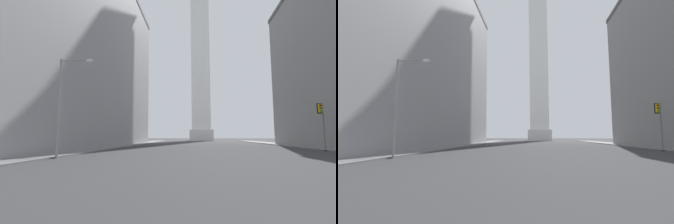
{
  "view_description": "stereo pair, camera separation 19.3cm",
  "coord_description": "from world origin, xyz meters",
  "views": [
    {
      "loc": [
        -2.28,
        -0.97,
        1.83
      ],
      "look_at": [
        -9.41,
        57.12,
        8.15
      ],
      "focal_mm": 24.0,
      "sensor_mm": 36.0,
      "label": 1
    },
    {
      "loc": [
        -2.08,
        -0.94,
        1.83
      ],
      "look_at": [
        -9.41,
        57.12,
        8.15
      ],
      "focal_mm": 24.0,
      "sensor_mm": 36.0,
      "label": 2
    }
  ],
  "objects": [
    {
      "name": "obelisk",
      "position": [
        0.0,
        92.14,
        37.19
      ],
      "size": [
        9.35,
        9.35,
        76.65
      ],
      "color": "silver",
      "rests_on": "ground_plane"
    },
    {
      "name": "sidewalk_right",
      "position": [
        16.34,
        33.17,
        0.07
      ],
      "size": [
        5.0,
        110.56,
        0.15
      ],
      "primitive_type": "cube",
      "color": "slate",
      "rests_on": "ground_plane"
    },
    {
      "name": "traffic_light_mid_right",
      "position": [
        13.51,
        29.28,
        3.98
      ],
      "size": [
        0.76,
        0.52,
        6.04
      ],
      "color": "slate",
      "rests_on": "ground_plane"
    },
    {
      "name": "building_left",
      "position": [
        -27.73,
        34.37,
        17.85
      ],
      "size": [
        23.27,
        60.59,
        35.69
      ],
      "color": "#9E9EA0",
      "rests_on": "ground_plane"
    },
    {
      "name": "sidewalk_left",
      "position": [
        -16.34,
        33.17,
        0.07
      ],
      "size": [
        5.0,
        110.56,
        0.15
      ],
      "primitive_type": "cube",
      "color": "slate",
      "rests_on": "ground_plane"
    },
    {
      "name": "street_lamp",
      "position": [
        -13.3,
        16.6,
        5.19
      ],
      "size": [
        3.0,
        0.36,
        8.49
      ],
      "color": "gray",
      "rests_on": "ground_plane"
    }
  ]
}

